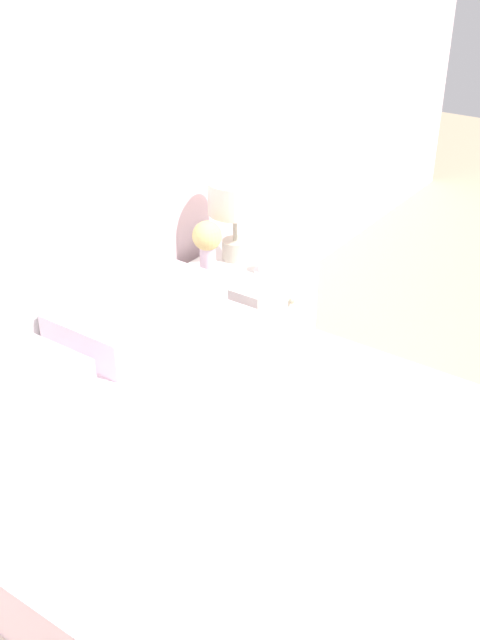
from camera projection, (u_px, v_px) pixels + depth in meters
ground_plane at (40, 468)px, 2.92m from camera, size 12.00×12.00×0.00m
bed at (247, 518)px, 2.29m from camera, size 1.50×2.10×0.96m
nightstand at (248, 315)px, 3.43m from camera, size 0.50×0.46×0.53m
table_lamp at (235, 205)px, 3.22m from camera, size 0.24×0.24×0.36m
flower_vase at (208, 242)px, 3.13m from camera, size 0.13×0.13×0.25m
teacup at (266, 265)px, 3.22m from camera, size 0.11×0.11×0.07m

